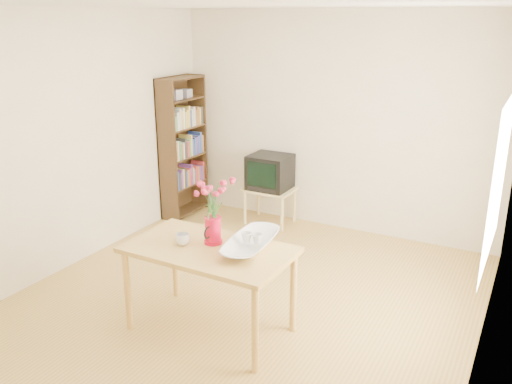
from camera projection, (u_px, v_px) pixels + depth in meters
The scene contains 11 objects.
room at pixel (242, 168), 4.54m from camera, with size 4.50×4.50×4.50m.
table at pixel (209, 257), 4.37m from camera, with size 1.35×0.78×0.75m.
tv_stand at pixel (270, 194), 6.80m from camera, with size 0.60×0.45×0.46m.
bookshelf at pixel (183, 152), 6.99m from camera, with size 0.28×0.70×1.80m.
pitcher at pixel (213, 231), 4.40m from camera, with size 0.15×0.23×0.23m.
flowers at pixel (212, 197), 4.30m from camera, with size 0.26×0.26×0.37m, color #C12D4C, non-canonical shape.
mug at pixel (183, 239), 4.38m from camera, with size 0.12×0.12×0.09m, color white.
bowl at pixel (251, 221), 4.27m from camera, with size 0.49×0.49×0.46m, color white.
teacup_a at pixel (247, 225), 4.30m from camera, with size 0.07×0.07×0.07m, color white.
teacup_b at pixel (257, 226), 4.28m from camera, with size 0.07×0.07×0.07m, color white.
television at pixel (271, 171), 6.72m from camera, with size 0.49×0.46×0.43m.
Camera 1 is at (2.20, -3.80, 2.53)m, focal length 38.00 mm.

